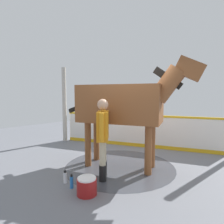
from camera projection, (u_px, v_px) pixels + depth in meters
The scene contains 9 objects.
ground_plane at pixel (127, 164), 5.04m from camera, with size 16.00×16.00×0.02m, color slate.
wet_patch at pixel (120, 166), 4.84m from camera, with size 2.72×2.72×0.00m, color #42444C.
barrier_wall at pixel (138, 132), 6.61m from camera, with size 2.21×4.99×1.11m.
roof_post_far at pixel (64, 105), 7.36m from camera, with size 0.16×0.16×2.80m, color #B7B2A8.
horse at pixel (124, 104), 4.66m from camera, with size 1.68×3.13×2.61m.
handler at pixel (103, 133), 4.04m from camera, with size 0.53×0.49×1.70m.
wash_bucket at pixel (87, 186), 3.46m from camera, with size 0.36×0.36×0.32m.
bottle_shampoo at pixel (65, 177), 3.91m from camera, with size 0.07×0.07×0.27m.
bottle_spray at pixel (72, 182), 3.70m from camera, with size 0.06×0.06×0.27m.
Camera 1 is at (3.80, 3.12, 1.80)m, focal length 30.97 mm.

